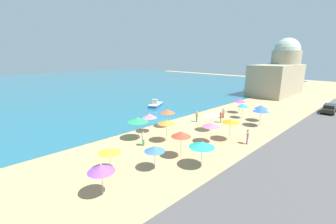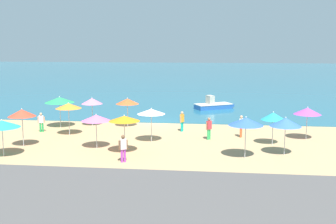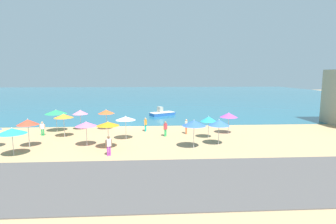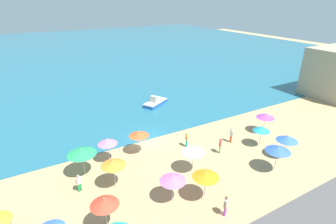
# 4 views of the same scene
# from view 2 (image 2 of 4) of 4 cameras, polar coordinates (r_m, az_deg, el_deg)

# --- Properties ---
(ground_plane) EXTENTS (160.00, 160.00, 0.00)m
(ground_plane) POSITION_cam_2_polar(r_m,az_deg,el_deg) (37.75, -2.33, -1.49)
(ground_plane) COLOR tan
(sea) EXTENTS (150.00, 110.00, 0.05)m
(sea) POSITION_cam_2_polar(r_m,az_deg,el_deg) (92.07, 3.00, 5.01)
(sea) COLOR #236379
(sea) RESTS_ON ground_plane
(coastal_road) EXTENTS (80.00, 8.00, 0.06)m
(coastal_road) POSITION_cam_2_polar(r_m,az_deg,el_deg) (20.76, -10.20, -10.82)
(coastal_road) COLOR #4E4B4A
(coastal_road) RESTS_ON ground_plane
(beach_umbrella_0) EXTENTS (2.01, 2.01, 2.56)m
(beach_umbrella_0) POSITION_cam_2_polar(r_m,az_deg,el_deg) (27.19, -5.94, -0.88)
(beach_umbrella_0) COLOR #B2B2B7
(beach_umbrella_0) RESTS_ON ground_plane
(beach_umbrella_1) EXTENTS (1.99, 1.99, 2.39)m
(beach_umbrella_1) POSITION_cam_2_polar(r_m,az_deg,el_deg) (28.80, -9.72, -0.80)
(beach_umbrella_1) COLOR #B2B2B7
(beach_umbrella_1) RESTS_ON ground_plane
(beach_umbrella_2) EXTENTS (1.95, 1.95, 2.52)m
(beach_umbrella_2) POSITION_cam_2_polar(r_m,az_deg,el_deg) (35.76, -5.53, 1.45)
(beach_umbrella_2) COLOR #B2B2B7
(beach_umbrella_2) RESTS_ON ground_plane
(beach_umbrella_3) EXTENTS (1.88, 1.88, 2.69)m
(beach_umbrella_3) POSITION_cam_2_polar(r_m,az_deg,el_deg) (30.48, -19.19, -0.12)
(beach_umbrella_3) COLOR #B2B2B7
(beach_umbrella_3) RESTS_ON ground_plane
(beach_umbrella_6) EXTENTS (1.81, 1.81, 2.49)m
(beach_umbrella_6) POSITION_cam_2_polar(r_m,az_deg,el_deg) (36.64, -10.26, 1.47)
(beach_umbrella_6) COLOR #B2B2B7
(beach_umbrella_6) RESTS_ON ground_plane
(beach_umbrella_7) EXTENTS (2.02, 2.02, 2.50)m
(beach_umbrella_7) POSITION_cam_2_polar(r_m,az_deg,el_deg) (30.25, -2.28, 0.07)
(beach_umbrella_7) COLOR #B2B2B7
(beach_umbrella_7) RESTS_ON ground_plane
(beach_umbrella_8) EXTENTS (1.74, 1.74, 2.38)m
(beach_umbrella_8) POSITION_cam_2_polar(r_m,az_deg,el_deg) (30.36, 14.07, -0.55)
(beach_umbrella_8) COLOR #B2B2B7
(beach_umbrella_8) RESTS_ON ground_plane
(beach_umbrella_10) EXTENTS (1.99, 1.99, 2.58)m
(beach_umbrella_10) POSITION_cam_2_polar(r_m,az_deg,el_deg) (33.28, -13.33, 0.81)
(beach_umbrella_10) COLOR #B2B2B7
(beach_umbrella_10) RESTS_ON ground_plane
(beach_umbrella_11) EXTENTS (2.00, 2.00, 2.48)m
(beach_umbrella_11) POSITION_cam_2_polar(r_m,az_deg,el_deg) (27.78, 15.64, -1.33)
(beach_umbrella_11) COLOR #B2B2B7
(beach_umbrella_11) RESTS_ON ground_plane
(beach_umbrella_12) EXTENTS (2.45, 2.45, 2.66)m
(beach_umbrella_12) POSITION_cam_2_polar(r_m,az_deg,el_deg) (36.57, -14.48, 1.60)
(beach_umbrella_12) COLOR #B2B2B7
(beach_umbrella_12) RESTS_ON ground_plane
(beach_umbrella_13) EXTENTS (2.01, 2.01, 2.47)m
(beach_umbrella_13) POSITION_cam_2_polar(r_m,az_deg,el_deg) (32.67, 18.36, 0.12)
(beach_umbrella_13) COLOR #B2B2B7
(beach_umbrella_13) RESTS_ON ground_plane
(beach_umbrella_14) EXTENTS (2.15, 2.15, 2.64)m
(beach_umbrella_14) POSITION_cam_2_polar(r_m,az_deg,el_deg) (26.44, 10.50, -1.27)
(beach_umbrella_14) COLOR #B2B2B7
(beach_umbrella_14) RESTS_ON ground_plane
(beach_umbrella_15) EXTENTS (2.26, 2.26, 2.40)m
(beach_umbrella_15) POSITION_cam_2_polar(r_m,az_deg,el_deg) (28.36, -21.59, -1.51)
(beach_umbrella_15) COLOR #B2B2B7
(beach_umbrella_15) RESTS_ON ground_plane
(bather_0) EXTENTS (0.43, 0.43, 1.66)m
(bather_0) POSITION_cam_2_polar(r_m,az_deg,el_deg) (31.31, 5.57, -2.08)
(bather_0) COLOR green
(bather_0) RESTS_ON ground_plane
(bather_1) EXTENTS (0.50, 0.37, 1.68)m
(bather_1) POSITION_cam_2_polar(r_m,az_deg,el_deg) (25.50, -6.09, -4.74)
(bather_1) COLOR purple
(bather_1) RESTS_ON ground_plane
(bather_2) EXTENTS (0.34, 0.53, 1.64)m
(bather_2) POSITION_cam_2_polar(r_m,az_deg,el_deg) (34.04, 1.92, -1.12)
(bather_2) COLOR #14A698
(bather_2) RESTS_ON ground_plane
(bather_3) EXTENTS (0.31, 0.55, 1.69)m
(bather_3) POSITION_cam_2_polar(r_m,az_deg,el_deg) (32.41, 9.88, -1.75)
(bather_3) COLOR #D7542B
(bather_3) RESTS_ON ground_plane
(bather_4) EXTENTS (0.55, 0.32, 1.58)m
(bather_4) POSITION_cam_2_polar(r_m,az_deg,el_deg) (35.32, -16.79, -1.20)
(bather_4) COLOR green
(bather_4) RESTS_ON ground_plane
(skiff_nearshore) EXTENTS (4.40, 3.39, 1.46)m
(skiff_nearshore) POSITION_cam_2_polar(r_m,az_deg,el_deg) (45.66, 6.15, 0.91)
(skiff_nearshore) COLOR #2659A5
(skiff_nearshore) RESTS_ON sea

